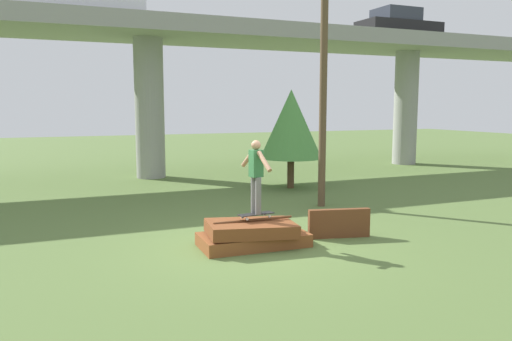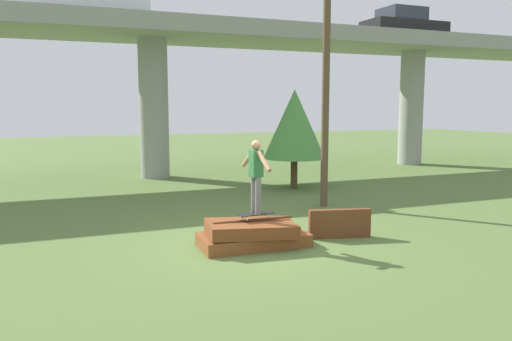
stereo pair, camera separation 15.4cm
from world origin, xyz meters
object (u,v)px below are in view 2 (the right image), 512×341
car_on_overpass_mid (404,26)px  utility_pole (326,62)px  skateboard (256,214)px  car_on_overpass_left (81,0)px  skater (256,172)px  tree_behind_left (294,124)px

car_on_overpass_mid → utility_pole: utility_pole is taller
car_on_overpass_mid → skateboard: bearing=-137.7°
car_on_overpass_left → utility_pole: size_ratio=0.58×
skater → car_on_overpass_mid: 16.30m
utility_pole → tree_behind_left: utility_pole is taller
car_on_overpass_left → tree_behind_left: (6.33, -4.13, -4.29)m
car_on_overpass_left → tree_behind_left: car_on_overpass_left is taller
car_on_overpass_left → tree_behind_left: 8.69m
skateboard → car_on_overpass_mid: car_on_overpass_mid is taller
tree_behind_left → skateboard: bearing=-122.2°
skater → car_on_overpass_mid: bearing=42.3°
skater → car_on_overpass_left: 11.56m
utility_pole → skateboard: bearing=-137.5°
utility_pole → skater: bearing=-137.5°
skateboard → tree_behind_left: size_ratio=0.23×
skateboard → car_on_overpass_mid: (11.49, 10.45, 5.80)m
car_on_overpass_left → skateboard: bearing=-75.8°
skateboard → car_on_overpass_left: 11.95m
skateboard → car_on_overpass_left: (-2.57, 10.12, 5.81)m
skateboard → car_on_overpass_left: bearing=104.2°
skateboard → utility_pole: utility_pole is taller
car_on_overpass_left → skater: bearing=-75.8°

